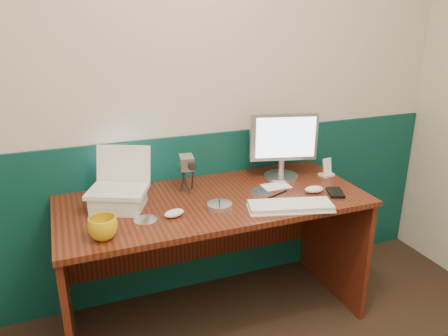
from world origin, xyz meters
name	(u,v)px	position (x,y,z in m)	size (l,w,h in m)	color
back_wall	(174,93)	(0.00, 1.75, 1.25)	(3.50, 0.04, 2.50)	beige
wainscot	(179,216)	(0.00, 1.74, 0.50)	(3.48, 0.02, 1.00)	#083632
desk	(214,261)	(0.10, 1.38, 0.38)	(1.60, 0.70, 0.75)	#39180A
laptop_riser	(119,201)	(-0.38, 1.43, 0.79)	(0.24, 0.20, 0.08)	silver
laptop	(116,171)	(-0.38, 1.43, 0.95)	(0.28, 0.21, 0.23)	white
monitor	(282,146)	(0.57, 1.52, 0.94)	(0.38, 0.11, 0.38)	silver
keyboard	(290,207)	(0.41, 1.12, 0.76)	(0.41, 0.14, 0.02)	white
mouse_right	(314,189)	(0.63, 1.26, 0.77)	(0.11, 0.06, 0.04)	white
mouse_left	(174,213)	(-0.15, 1.25, 0.77)	(0.10, 0.06, 0.03)	silver
mug	(103,228)	(-0.49, 1.15, 0.80)	(0.13, 0.13, 0.10)	gold
camcorder	(187,173)	(0.00, 1.52, 0.86)	(0.10, 0.14, 0.21)	#AFAFB4
cd_spindle	(219,206)	(0.08, 1.25, 0.76)	(0.12, 0.12, 0.03)	silver
cd_loose_a	(145,220)	(-0.29, 1.26, 0.75)	(0.11, 0.11, 0.00)	silver
cd_loose_b	(262,192)	(0.37, 1.37, 0.75)	(0.12, 0.12, 0.00)	silver
pen	(278,194)	(0.43, 1.30, 0.75)	(0.01, 0.01, 0.15)	black
papers	(276,186)	(0.48, 1.41, 0.75)	(0.15, 0.10, 0.00)	white
dock	(326,175)	(0.84, 1.45, 0.76)	(0.08, 0.06, 0.01)	silver
music_player	(327,166)	(0.84, 1.45, 0.81)	(0.05, 0.01, 0.09)	white
pda	(335,193)	(0.73, 1.20, 0.76)	(0.08, 0.13, 0.02)	black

